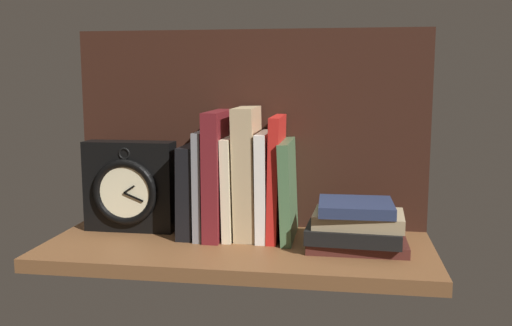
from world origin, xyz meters
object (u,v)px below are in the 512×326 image
Objects in this scene: book_maroon_dawkins at (218,174)px; framed_clock at (129,187)px; book_tan_shortstories at (248,172)px; book_white_catcher at (265,185)px; book_red_requiem at (276,177)px; book_gray_chess at (205,183)px; book_stack_side at (356,227)px; book_black_skeptic at (192,189)px; book_green_romantic at (288,190)px; book_cream_twain at (232,186)px.

book_maroon_dawkins is 1.35× the size of framed_clock.
book_tan_shortstories reaches higher than book_white_catcher.
book_maroon_dawkins is 1.04× the size of book_red_requiem.
book_maroon_dawkins is at bearing 180.00° from book_red_requiem.
framed_clock is (-24.24, 0.03, -3.63)cm from book_tan_shortstories.
book_gray_chess is 30.64cm from book_stack_side.
book_gray_chess reaches higher than book_white_catcher.
book_black_skeptic is 0.75× the size of book_red_requiem.
book_stack_side is at bearing -22.63° from book_red_requiem.
book_cream_twain is at bearing 180.00° from book_green_romantic.
book_white_catcher is 1.13× the size of framed_clock.
book_black_skeptic is at bearing 168.77° from book_stack_side.
book_tan_shortstories reaches higher than book_cream_twain.
book_cream_twain is 0.83× the size of book_red_requiem.
book_tan_shortstories reaches higher than book_stack_side.
book_maroon_dawkins is 1.35× the size of book_stack_side.
book_maroon_dawkins is 18.67cm from framed_clock.
book_stack_side is at bearing -19.92° from book_white_catcher.
book_gray_chess is 16.43cm from book_green_romantic.
book_maroon_dawkins reaches higher than book_red_requiem.
book_tan_shortstories is (11.13, 0.00, 3.71)cm from book_black_skeptic.
book_green_romantic is (19.03, 0.00, 0.56)cm from book_black_skeptic.
book_red_requiem is 18.13cm from book_stack_side.
framed_clock is (-29.86, 0.03, -2.83)cm from book_red_requiem.
book_stack_side is at bearing -26.11° from book_green_romantic.
book_stack_side is (12.95, -6.35, -5.16)cm from book_green_romantic.
book_green_romantic is at bearing -0.05° from framed_clock.
book_green_romantic is at bearing -0.00° from book_gray_chess.
book_red_requiem reaches higher than book_black_skeptic.
book_red_requiem is 30.00cm from framed_clock.
book_tan_shortstories is at bearing 0.00° from book_black_skeptic.
book_cream_twain is 1.07× the size of book_stack_side.
book_tan_shortstories is 1.39× the size of framed_clock.
book_black_skeptic is 11.73cm from book_tan_shortstories.
book_tan_shortstories is at bearing 0.00° from book_maroon_dawkins.
book_cream_twain is 4.25cm from book_tan_shortstories.
book_tan_shortstories is 1.33× the size of book_green_romantic.
book_black_skeptic is 0.91× the size of book_cream_twain.
book_maroon_dawkins is 11.49cm from book_red_requiem.
book_red_requiem is 3.27cm from book_green_romantic.
book_white_catcher reaches higher than framed_clock.
book_white_catcher is 1.08× the size of book_green_romantic.
book_green_romantic is (4.56, 0.00, -0.78)cm from book_white_catcher.
book_cream_twain is at bearing -0.08° from framed_clock.
book_maroon_dawkins is at bearing 0.00° from book_black_skeptic.
book_tan_shortstories is 1.39× the size of book_stack_side.
book_black_skeptic reaches higher than book_stack_side.
book_cream_twain is 0.77× the size of book_tan_shortstories.
book_cream_twain is at bearing 180.00° from book_white_catcher.
book_black_skeptic is 0.71× the size of book_tan_shortstories.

